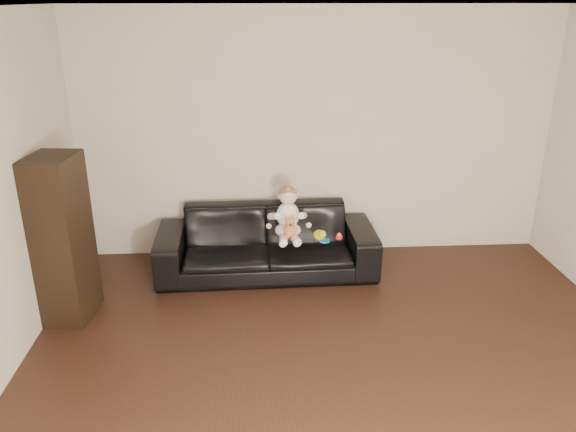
{
  "coord_description": "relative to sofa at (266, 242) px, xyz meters",
  "views": [
    {
      "loc": [
        -0.64,
        -2.99,
        2.66
      ],
      "look_at": [
        -0.33,
        2.14,
        0.64
      ],
      "focal_mm": 35.0,
      "sensor_mm": 36.0,
      "label": 1
    }
  ],
  "objects": [
    {
      "name": "toy_rattle",
      "position": [
        0.71,
        -0.23,
        0.14
      ],
      "size": [
        0.08,
        0.08,
        0.07
      ],
      "primitive_type": "sphere",
      "rotation": [
        0.0,
        0.0,
        0.19
      ],
      "color": "red",
      "rests_on": "sofa"
    },
    {
      "name": "baby",
      "position": [
        0.21,
        -0.12,
        0.33
      ],
      "size": [
        0.36,
        0.45,
        0.52
      ],
      "rotation": [
        0.0,
        0.0,
        0.09
      ],
      "color": "silver",
      "rests_on": "sofa"
    },
    {
      "name": "wall_back",
      "position": [
        0.55,
        0.5,
        0.98
      ],
      "size": [
        5.0,
        0.0,
        5.0
      ],
      "primitive_type": "plane",
      "rotation": [
        1.57,
        0.0,
        0.0
      ],
      "color": "beige",
      "rests_on": "ground"
    },
    {
      "name": "sofa",
      "position": [
        0.0,
        0.0,
        0.0
      ],
      "size": [
        2.23,
        0.91,
        0.64
      ],
      "primitive_type": "imported",
      "rotation": [
        0.0,
        0.0,
        0.02
      ],
      "color": "black",
      "rests_on": "floor"
    },
    {
      "name": "shelf_item",
      "position": [
        -1.73,
        -0.77,
        0.74
      ],
      "size": [
        0.21,
        0.27,
        0.28
      ],
      "primitive_type": "cube",
      "rotation": [
        0.0,
        0.0,
        -0.11
      ],
      "color": "silver",
      "rests_on": "cabinet"
    },
    {
      "name": "teddy_bear",
      "position": [
        0.22,
        -0.28,
        0.27
      ],
      "size": [
        0.13,
        0.13,
        0.21
      ],
      "rotation": [
        0.0,
        0.0,
        0.22
      ],
      "color": "#C47538",
      "rests_on": "sofa"
    },
    {
      "name": "cabinet",
      "position": [
        -1.75,
        -0.77,
        0.41
      ],
      "size": [
        0.42,
        0.54,
        1.47
      ],
      "primitive_type": "cube",
      "rotation": [
        0.0,
        0.0,
        -0.11
      ],
      "color": "black",
      "rests_on": "floor"
    },
    {
      "name": "toy_green",
      "position": [
        0.52,
        -0.2,
        0.15
      ],
      "size": [
        0.15,
        0.17,
        0.1
      ],
      "primitive_type": "ellipsoid",
      "rotation": [
        0.0,
        0.0,
        -0.23
      ],
      "color": "#C5CE18",
      "rests_on": "sofa"
    },
    {
      "name": "toy_blue_disc",
      "position": [
        0.57,
        -0.25,
        0.11
      ],
      "size": [
        0.12,
        0.12,
        0.01
      ],
      "primitive_type": "cylinder",
      "rotation": [
        0.0,
        0.0,
        -0.17
      ],
      "color": "#1B85DA",
      "rests_on": "sofa"
    },
    {
      "name": "ceiling",
      "position": [
        0.55,
        -2.25,
        2.28
      ],
      "size": [
        5.5,
        5.5,
        0.0
      ],
      "primitive_type": "plane",
      "rotation": [
        3.14,
        0.0,
        0.0
      ],
      "color": "beige",
      "rests_on": "ground"
    },
    {
      "name": "floor",
      "position": [
        0.55,
        -2.25,
        -0.32
      ],
      "size": [
        5.5,
        5.5,
        0.0
      ],
      "primitive_type": "plane",
      "color": "black",
      "rests_on": "ground"
    }
  ]
}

